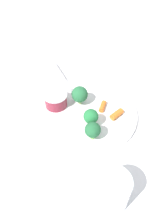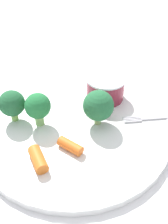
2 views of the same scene
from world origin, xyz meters
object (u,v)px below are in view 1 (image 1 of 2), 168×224
at_px(plate, 85,113).
at_px(broccoli_floret_2, 80,94).
at_px(fork, 64,78).
at_px(napkin, 107,61).
at_px(carrot_stick_0, 103,106).
at_px(carrot_stick_1, 117,114).
at_px(broccoli_floret_1, 91,117).
at_px(broccoli_floret_0, 93,130).
at_px(sauce_cup, 56,100).
at_px(drinking_glass, 111,191).

xyz_separation_m(plate, broccoli_floret_2, (-0.02, -0.03, 0.04)).
distance_m(fork, napkin, 0.19).
bearing_deg(carrot_stick_0, carrot_stick_1, 74.52).
bearing_deg(broccoli_floret_2, broccoli_floret_1, 44.62).
bearing_deg(carrot_stick_0, napkin, -162.29).
relative_size(carrot_stick_0, fork, 0.25).
distance_m(broccoli_floret_0, carrot_stick_0, 0.11).
height_order(carrot_stick_0, napkin, carrot_stick_0).
distance_m(broccoli_floret_1, broccoli_floret_2, 0.09).
xyz_separation_m(broccoli_floret_0, carrot_stick_0, (-0.11, -0.02, -0.02)).
bearing_deg(broccoli_floret_2, fork, -129.88).
bearing_deg(carrot_stick_0, sauce_cup, -70.77).
bearing_deg(napkin, drinking_glass, 21.61).
xyz_separation_m(broccoli_floret_0, carrot_stick_1, (-0.10, 0.03, -0.02)).
bearing_deg(sauce_cup, broccoli_floret_2, 120.94).
xyz_separation_m(plate, broccoli_floret_1, (0.04, 0.04, 0.04)).
relative_size(plate, napkin, 2.27).
xyz_separation_m(broccoli_floret_1, carrot_stick_1, (-0.06, 0.05, -0.03)).
relative_size(sauce_cup, broccoli_floret_1, 1.21).
distance_m(broccoli_floret_2, carrot_stick_1, 0.12).
distance_m(broccoli_floret_2, drinking_glass, 0.29).
relative_size(sauce_cup, napkin, 0.51).
distance_m(carrot_stick_0, napkin, 0.25).
distance_m(sauce_cup, broccoli_floret_0, 0.16).
distance_m(broccoli_floret_2, carrot_stick_0, 0.07).
bearing_deg(carrot_stick_0, broccoli_floret_0, 8.34).
bearing_deg(sauce_cup, carrot_stick_1, 100.21).
bearing_deg(plate, napkin, -172.34).
xyz_separation_m(plate, broccoli_floret_0, (0.08, 0.06, 0.04)).
relative_size(carrot_stick_1, drinking_glass, 0.48).
bearing_deg(broccoli_floret_1, carrot_stick_0, 176.15).
distance_m(plate, broccoli_floret_1, 0.07).
xyz_separation_m(carrot_stick_1, napkin, (-0.26, -0.12, -0.02)).
bearing_deg(drinking_glass, broccoli_floret_2, -141.44).
bearing_deg(broccoli_floret_1, napkin, -167.08).
relative_size(plate, fork, 1.97).
relative_size(plate, broccoli_floret_1, 5.36).
relative_size(sauce_cup, broccoli_floret_2, 1.14).
relative_size(carrot_stick_0, napkin, 0.29).
xyz_separation_m(sauce_cup, broccoli_floret_0, (0.07, 0.14, 0.01)).
relative_size(fork, drinking_glass, 1.78).
xyz_separation_m(plate, sauce_cup, (0.01, -0.09, 0.03)).
height_order(sauce_cup, carrot_stick_0, sauce_cup).
height_order(broccoli_floret_2, carrot_stick_1, broccoli_floret_2).
bearing_deg(broccoli_floret_2, drinking_glass, 38.56).
distance_m(sauce_cup, broccoli_floret_2, 0.07).
distance_m(broccoli_floret_1, fork, 0.22).
xyz_separation_m(fork, drinking_glass, (0.31, 0.28, 0.03)).
xyz_separation_m(broccoli_floret_0, broccoli_floret_2, (-0.10, -0.08, 0.00)).
distance_m(broccoli_floret_2, napkin, 0.26).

